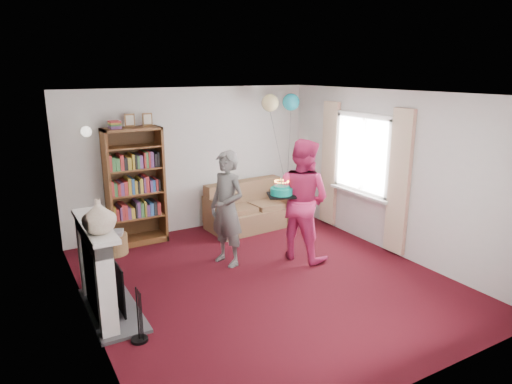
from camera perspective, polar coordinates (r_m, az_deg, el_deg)
ground at (r=6.35m, az=1.13°, el=-10.95°), size 5.00×5.00×0.00m
wall_back at (r=8.11m, az=-8.00°, el=4.00°), size 4.50×0.02×2.50m
wall_left at (r=5.17m, az=-20.84°, el=-3.23°), size 0.02×5.00×2.50m
wall_right at (r=7.31m, az=16.58°, el=2.30°), size 0.02×5.00×2.50m
ceiling at (r=5.72m, az=1.26°, el=12.24°), size 4.50×5.00×0.01m
fireplace at (r=5.63m, az=-18.73°, el=-9.60°), size 0.55×1.80×1.12m
window_bay at (r=7.69m, az=13.07°, el=2.80°), size 0.14×2.02×2.20m
wall_sconce at (r=7.41m, az=-20.47°, el=7.10°), size 0.16×0.23×0.16m
bookcase at (r=7.65m, az=-14.94°, el=0.56°), size 0.90×0.42×2.12m
sofa at (r=8.32m, az=-0.88°, el=-2.25°), size 1.53×0.81×0.81m
wicker_basket at (r=7.47m, az=-17.34°, el=-6.14°), size 0.42×0.42×0.38m
person_striped at (r=6.59m, az=-3.64°, el=-2.10°), size 0.57×0.71×1.69m
person_magenta at (r=6.82m, az=5.77°, el=-0.96°), size 0.99×1.09×1.83m
birthday_cake at (r=6.56m, az=3.20°, el=0.09°), size 0.38×0.38×0.22m
balloons at (r=8.26m, az=3.11°, el=11.11°), size 0.75×0.39×1.74m
mantel_vase at (r=5.03m, az=-19.05°, el=-2.87°), size 0.42×0.42×0.36m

